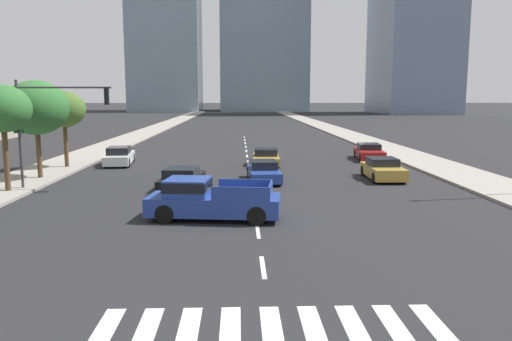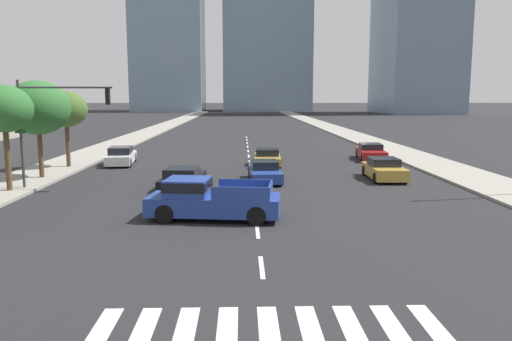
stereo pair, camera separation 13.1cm
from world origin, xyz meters
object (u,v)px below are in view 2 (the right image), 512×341
at_px(sedan_white_0, 121,156).
at_px(street_tree_third, 38,108).
at_px(street_tree_fourth, 66,110).
at_px(street_tree_second, 4,109).
at_px(traffic_signal_far, 55,113).
at_px(sedan_blue_5, 265,172).
at_px(sedan_gold_4, 384,169).
at_px(sedan_red_3, 371,152).
at_px(sedan_black_2, 183,179).
at_px(pickup_truck, 208,199).
at_px(sedan_gold_1, 267,158).

height_order(sedan_white_0, street_tree_third, street_tree_third).
bearing_deg(street_tree_fourth, street_tree_second, -90.00).
bearing_deg(traffic_signal_far, sedan_blue_5, 12.42).
height_order(sedan_gold_4, street_tree_fourth, street_tree_fourth).
xyz_separation_m(sedan_white_0, sedan_gold_4, (17.55, -7.21, -0.01)).
bearing_deg(sedan_white_0, sedan_red_3, -88.33).
bearing_deg(sedan_black_2, sedan_red_3, -41.84).
distance_m(pickup_truck, sedan_white_0, 18.54).
height_order(sedan_gold_4, street_tree_second, street_tree_second).
bearing_deg(sedan_white_0, pickup_truck, -161.77).
bearing_deg(street_tree_second, sedan_black_2, 5.29).
relative_size(sedan_gold_1, sedan_gold_4, 1.02).
bearing_deg(pickup_truck, sedan_blue_5, -99.68).
bearing_deg(pickup_truck, street_tree_fourth, -47.55).
bearing_deg(street_tree_fourth, traffic_signal_far, -74.55).
xyz_separation_m(sedan_gold_4, traffic_signal_far, (-18.46, -2.97, 3.50)).
xyz_separation_m(street_tree_second, street_tree_fourth, (0.00, 9.07, -0.24)).
bearing_deg(street_tree_second, sedan_red_3, 31.08).
bearing_deg(street_tree_second, street_tree_fourth, 90.00).
bearing_deg(traffic_signal_far, sedan_white_0, 84.86).
distance_m(sedan_red_3, street_tree_third, 24.51).
bearing_deg(sedan_black_2, street_tree_second, 100.25).
distance_m(sedan_black_2, street_tree_second, 9.71).
xyz_separation_m(sedan_red_3, sedan_blue_5, (-8.95, -10.19, -0.03)).
bearing_deg(sedan_blue_5, sedan_white_0, -129.57).
relative_size(pickup_truck, street_tree_fourth, 1.07).
bearing_deg(street_tree_third, street_tree_second, -90.00).
bearing_deg(pickup_truck, traffic_signal_far, -31.84).
height_order(sedan_gold_1, street_tree_second, street_tree_second).
bearing_deg(sedan_gold_1, sedan_black_2, -26.12).
height_order(sedan_blue_5, street_tree_fourth, street_tree_fourth).
bearing_deg(sedan_black_2, pickup_truck, -160.14).
height_order(pickup_truck, sedan_red_3, pickup_truck).
distance_m(sedan_black_2, street_tree_third, 10.27).
relative_size(sedan_gold_1, sedan_red_3, 0.88).
relative_size(sedan_black_2, street_tree_second, 0.84).
distance_m(street_tree_third, street_tree_fourth, 4.78).
distance_m(sedan_red_3, sedan_gold_4, 9.83).
bearing_deg(sedan_gold_4, sedan_white_0, -111.22).
xyz_separation_m(sedan_red_3, street_tree_second, (-22.40, -13.50, 3.75)).
height_order(sedan_gold_1, sedan_black_2, sedan_gold_1).
xyz_separation_m(pickup_truck, sedan_black_2, (-1.80, 6.75, -0.25)).
distance_m(pickup_truck, street_tree_fourth, 18.71).
bearing_deg(street_tree_fourth, sedan_white_0, 31.50).
relative_size(sedan_white_0, sedan_red_3, 1.00).
bearing_deg(street_tree_third, sedan_white_0, 64.67).
bearing_deg(street_tree_third, sedan_red_3, 22.35).
distance_m(sedan_white_0, traffic_signal_far, 10.80).
xyz_separation_m(sedan_gold_4, street_tree_second, (-20.74, -3.82, 3.74)).
relative_size(pickup_truck, street_tree_second, 1.03).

